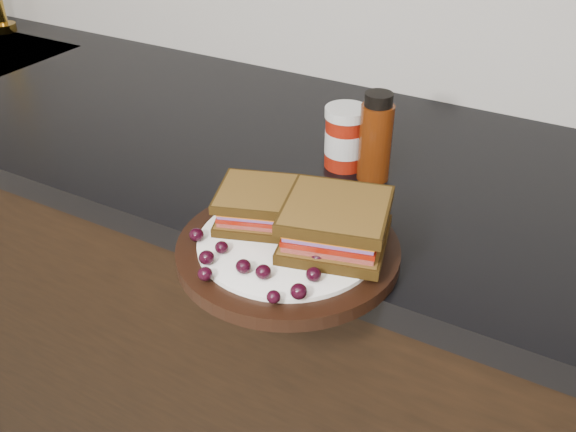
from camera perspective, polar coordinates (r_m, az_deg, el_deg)
name	(u,v)px	position (r m, az deg, el deg)	size (l,w,h in m)	color
base_cabinets	(341,368)	(1.32, 4.72, -13.36)	(3.96, 0.58, 0.86)	black
countertop	(353,171)	(1.05, 5.82, 4.01)	(3.98, 0.60, 0.04)	black
plate	(288,250)	(0.81, 0.00, -3.05)	(0.28, 0.28, 0.02)	black
sandwich_left	(258,205)	(0.82, -2.70, 0.99)	(0.10, 0.10, 0.05)	brown
sandwich_right	(336,224)	(0.78, 4.26, -0.75)	(0.12, 0.12, 0.06)	brown
grape_0	(196,235)	(0.80, -8.14, -1.66)	(0.02, 0.02, 0.02)	black
grape_1	(222,247)	(0.77, -5.92, -2.79)	(0.02, 0.02, 0.02)	black
grape_2	(207,258)	(0.76, -7.25, -3.69)	(0.02, 0.02, 0.02)	black
grape_3	(205,274)	(0.73, -7.38, -5.13)	(0.02, 0.02, 0.02)	black
grape_4	(243,266)	(0.74, -4.00, -4.49)	(0.02, 0.02, 0.02)	black
grape_5	(263,272)	(0.73, -2.22, -4.99)	(0.02, 0.02, 0.02)	black
grape_6	(274,297)	(0.70, -1.29, -7.20)	(0.02, 0.02, 0.01)	black
grape_7	(299,291)	(0.70, 0.95, -6.72)	(0.02, 0.02, 0.02)	black
grape_8	(314,274)	(0.73, 2.28, -5.21)	(0.02, 0.02, 0.02)	black
grape_9	(318,258)	(0.75, 2.65, -3.79)	(0.02, 0.02, 0.02)	black
grape_10	(351,253)	(0.76, 5.58, -3.25)	(0.02, 0.02, 0.02)	black
grape_11	(331,245)	(0.78, 3.85, -2.58)	(0.02, 0.02, 0.02)	black
grape_12	(347,235)	(0.79, 5.27, -1.65)	(0.02, 0.02, 0.02)	black
grape_13	(272,197)	(0.87, -1.43, 1.66)	(0.02, 0.02, 0.02)	black
grape_14	(255,207)	(0.85, -2.94, 0.77)	(0.02, 0.02, 0.02)	black
grape_15	(251,222)	(0.81, -3.29, -0.55)	(0.02, 0.02, 0.02)	black
grape_16	(226,223)	(0.82, -5.56, -0.67)	(0.02, 0.02, 0.02)	black
grape_17	(269,205)	(0.85, -1.74, 1.03)	(0.02, 0.02, 0.02)	black
grape_18	(250,206)	(0.85, -3.42, 0.93)	(0.02, 0.02, 0.02)	black
grape_19	(231,212)	(0.84, -5.07, 0.32)	(0.02, 0.02, 0.02)	black
condiment_jar	(345,137)	(1.00, 5.12, 6.97)	(0.07, 0.07, 0.10)	maroon
oil_bottle	(376,137)	(0.96, 7.81, 6.97)	(0.05, 0.05, 0.14)	#4F1E07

